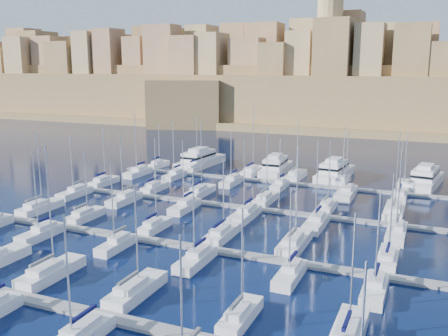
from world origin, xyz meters
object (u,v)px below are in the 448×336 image
at_px(motor_yacht_b, 276,167).
at_px(motor_yacht_a, 200,160).
at_px(sailboat_2, 51,272).
at_px(motor_yacht_c, 335,171).
at_px(sailboat_4, 240,316).
at_px(motor_yacht_d, 425,179).

bearing_deg(motor_yacht_b, motor_yacht_a, 176.94).
distance_m(sailboat_2, motor_yacht_c, 73.20).
xyz_separation_m(sailboat_4, motor_yacht_a, (-39.16, 71.45, 1.00)).
distance_m(motor_yacht_c, motor_yacht_d, 19.76).
xyz_separation_m(sailboat_2, motor_yacht_a, (-13.45, 70.51, 0.95)).
bearing_deg(sailboat_2, motor_yacht_a, 100.80).
bearing_deg(motor_yacht_d, motor_yacht_b, -179.13).
relative_size(sailboat_4, motor_yacht_c, 0.72).
bearing_deg(motor_yacht_a, motor_yacht_b, -3.06).
height_order(sailboat_2, motor_yacht_c, sailboat_2).
distance_m(sailboat_4, motor_yacht_d, 72.61).
distance_m(motor_yacht_b, motor_yacht_d, 33.97).
distance_m(sailboat_4, motor_yacht_b, 72.62).
height_order(sailboat_4, motor_yacht_a, sailboat_4).
bearing_deg(motor_yacht_c, sailboat_2, -107.36).
xyz_separation_m(sailboat_4, motor_yacht_b, (-18.07, 70.33, 1.00)).
bearing_deg(sailboat_2, sailboat_4, -2.11).
relative_size(motor_yacht_c, motor_yacht_d, 0.99).
distance_m(sailboat_2, sailboat_4, 25.73).
bearing_deg(motor_yacht_d, motor_yacht_c, -179.88).
bearing_deg(sailboat_2, motor_yacht_d, 59.24).
height_order(sailboat_2, motor_yacht_d, sailboat_2).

